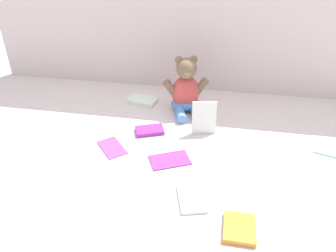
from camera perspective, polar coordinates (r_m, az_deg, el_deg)
The scene contains 11 objects.
ground_plane at distance 1.30m, azimuth 0.37°, elevation -1.38°, with size 3.20×3.20×0.00m, color silver.
backdrop_drape at distance 1.55m, azimuth 3.21°, elevation 18.54°, with size 1.84×0.03×0.71m, color silver.
teddy_bear at distance 1.43m, azimuth 3.05°, elevation 5.94°, with size 0.20×0.20×0.24m.
book_case_0 at distance 0.96m, azimuth 12.02°, elevation -16.59°, with size 0.09×0.10×0.02m, color orange.
book_case_1 at distance 1.16m, azimuth 0.30°, elevation -5.70°, with size 0.08×0.14×0.01m, color #8A3590.
book_case_2 at distance 1.52m, azimuth -4.40°, elevation 4.35°, with size 0.07×0.13×0.02m, color white.
book_case_3 at distance 1.35m, azimuth 25.38°, elevation -3.19°, with size 0.09×0.11×0.01m, color #81BFE3.
book_case_4 at distance 1.28m, azimuth 6.13°, elevation 1.37°, with size 0.09×0.01×0.13m, color white.
book_case_5 at distance 1.24m, azimuth -9.49°, elevation -3.55°, with size 0.07×0.12×0.01m, color purple.
book_case_6 at distance 1.31m, azimuth -3.10°, elevation -0.64°, with size 0.07×0.11×0.02m, color #842B90.
book_case_7 at distance 1.02m, azimuth 4.04°, elevation -12.15°, with size 0.08×0.12×0.01m, color white.
Camera 1 is at (0.18, -1.07, 0.72)m, focal length 35.97 mm.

